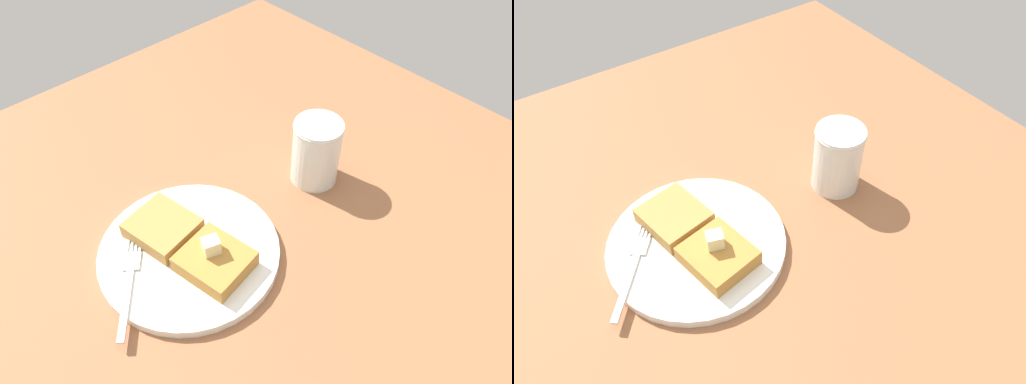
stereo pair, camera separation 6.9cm
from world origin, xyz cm
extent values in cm
cube|color=#8F5A39|center=(0.00, 0.00, 1.05)|extent=(102.07, 102.07, 2.11)
cylinder|color=white|center=(2.55, 7.97, 2.78)|extent=(24.17, 24.17, 1.34)
torus|color=#1E536D|center=(2.55, 7.97, 3.04)|extent=(24.17, 24.17, 0.80)
cube|color=#B07933|center=(-1.98, 7.16, 4.66)|extent=(9.64, 9.00, 2.43)
cube|color=#B07E3E|center=(7.08, 8.78, 4.66)|extent=(9.64, 9.00, 2.43)
cube|color=beige|center=(-1.16, 6.96, 6.95)|extent=(2.52, 2.65, 2.13)
cube|color=silver|center=(1.10, 18.74, 3.62)|extent=(8.23, 7.13, 0.36)
cube|color=silver|center=(6.00, 14.62, 3.62)|extent=(3.56, 3.49, 0.36)
cube|color=silver|center=(8.83, 13.32, 3.62)|extent=(2.65, 2.30, 0.36)
cube|color=silver|center=(8.47, 12.90, 3.62)|extent=(2.65, 2.30, 0.36)
cube|color=silver|center=(8.12, 12.48, 3.62)|extent=(2.65, 2.30, 0.36)
cube|color=silver|center=(7.77, 12.06, 3.62)|extent=(2.65, 2.30, 0.36)
cylinder|color=#331505|center=(1.41, -15.38, 5.33)|extent=(6.61, 6.61, 6.45)
cylinder|color=silver|center=(1.41, -15.38, 7.29)|extent=(7.18, 7.18, 10.36)
torus|color=silver|center=(1.41, -15.38, 12.02)|extent=(7.40, 7.40, 0.50)
camera|label=1|loc=(-32.73, 28.86, 56.76)|focal=35.00mm
camera|label=2|loc=(-37.08, 23.49, 56.76)|focal=35.00mm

